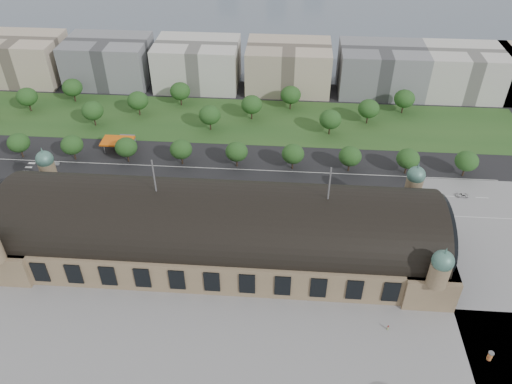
# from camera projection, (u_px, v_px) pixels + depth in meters

# --- Properties ---
(ground) EXTENTS (900.00, 900.00, 0.00)m
(ground) POSITION_uv_depth(u_px,v_px,m) (221.00, 251.00, 174.85)
(ground) COLOR black
(ground) RESTS_ON ground
(station) EXTENTS (150.00, 48.40, 44.30)m
(station) POSITION_uv_depth(u_px,v_px,m) (220.00, 229.00, 168.60)
(station) COLOR #8C7356
(station) RESTS_ON ground
(plaza_south) EXTENTS (190.00, 48.00, 0.12)m
(plaza_south) POSITION_uv_depth(u_px,v_px,m) (236.00, 363.00, 139.43)
(plaza_south) COLOR gray
(plaza_south) RESTS_ON ground
(road_slab) EXTENTS (260.00, 26.00, 0.10)m
(road_slab) POSITION_uv_depth(u_px,v_px,m) (185.00, 184.00, 206.11)
(road_slab) COLOR black
(road_slab) RESTS_ON ground
(grass_belt) EXTENTS (300.00, 45.00, 0.10)m
(grass_belt) POSITION_uv_depth(u_px,v_px,m) (216.00, 120.00, 249.35)
(grass_belt) COLOR #254E1F
(grass_belt) RESTS_ON ground
(petrol_station) EXTENTS (14.00, 13.00, 5.05)m
(petrol_station) POSITION_uv_depth(u_px,v_px,m) (123.00, 141.00, 227.92)
(petrol_station) COLOR #E05C0D
(petrol_station) RESTS_ON ground
(office_1) EXTENTS (45.00, 32.00, 24.00)m
(office_1) POSITION_uv_depth(u_px,v_px,m) (22.00, 58.00, 280.51)
(office_1) COLOR #C1AF97
(office_1) RESTS_ON ground
(office_2) EXTENTS (45.00, 32.00, 24.00)m
(office_2) POSITION_uv_depth(u_px,v_px,m) (109.00, 61.00, 277.55)
(office_2) COLOR gray
(office_2) RESTS_ON ground
(office_3) EXTENTS (45.00, 32.00, 24.00)m
(office_3) POSITION_uv_depth(u_px,v_px,m) (198.00, 64.00, 274.59)
(office_3) COLOR beige
(office_3) RESTS_ON ground
(office_4) EXTENTS (45.00, 32.00, 24.00)m
(office_4) POSITION_uv_depth(u_px,v_px,m) (288.00, 67.00, 271.64)
(office_4) COLOR #C1AF97
(office_4) RESTS_ON ground
(office_5) EXTENTS (45.00, 32.00, 24.00)m
(office_5) POSITION_uv_depth(u_px,v_px,m) (381.00, 69.00, 268.68)
(office_5) COLOR gray
(office_5) RESTS_ON ground
(office_6) EXTENTS (45.00, 32.00, 24.00)m
(office_6) POSITION_uv_depth(u_px,v_px,m) (466.00, 72.00, 266.02)
(office_6) COLOR beige
(office_6) RESTS_ON ground
(tree_row_1) EXTENTS (9.60, 9.60, 11.52)m
(tree_row_1) POSITION_uv_depth(u_px,v_px,m) (18.00, 143.00, 217.96)
(tree_row_1) COLOR #2D2116
(tree_row_1) RESTS_ON ground
(tree_row_2) EXTENTS (9.60, 9.60, 11.52)m
(tree_row_2) POSITION_uv_depth(u_px,v_px,m) (72.00, 145.00, 216.54)
(tree_row_2) COLOR #2D2116
(tree_row_2) RESTS_ON ground
(tree_row_3) EXTENTS (9.60, 9.60, 11.52)m
(tree_row_3) POSITION_uv_depth(u_px,v_px,m) (126.00, 147.00, 215.12)
(tree_row_3) COLOR #2D2116
(tree_row_3) RESTS_ON ground
(tree_row_4) EXTENTS (9.60, 9.60, 11.52)m
(tree_row_4) POSITION_uv_depth(u_px,v_px,m) (181.00, 149.00, 213.70)
(tree_row_4) COLOR #2D2116
(tree_row_4) RESTS_ON ground
(tree_row_5) EXTENTS (9.60, 9.60, 11.52)m
(tree_row_5) POSITION_uv_depth(u_px,v_px,m) (237.00, 152.00, 212.28)
(tree_row_5) COLOR #2D2116
(tree_row_5) RESTS_ON ground
(tree_row_6) EXTENTS (9.60, 9.60, 11.52)m
(tree_row_6) POSITION_uv_depth(u_px,v_px,m) (293.00, 154.00, 210.86)
(tree_row_6) COLOR #2D2116
(tree_row_6) RESTS_ON ground
(tree_row_7) EXTENTS (9.60, 9.60, 11.52)m
(tree_row_7) POSITION_uv_depth(u_px,v_px,m) (350.00, 156.00, 209.44)
(tree_row_7) COLOR #2D2116
(tree_row_7) RESTS_ON ground
(tree_row_8) EXTENTS (9.60, 9.60, 11.52)m
(tree_row_8) POSITION_uv_depth(u_px,v_px,m) (408.00, 159.00, 208.02)
(tree_row_8) COLOR #2D2116
(tree_row_8) RESTS_ON ground
(tree_row_9) EXTENTS (9.60, 9.60, 11.52)m
(tree_row_9) POSITION_uv_depth(u_px,v_px,m) (467.00, 161.00, 206.60)
(tree_row_9) COLOR #2D2116
(tree_row_9) RESTS_ON ground
(tree_belt_1) EXTENTS (10.40, 10.40, 12.48)m
(tree_belt_1) POSITION_uv_depth(u_px,v_px,m) (27.00, 97.00, 251.71)
(tree_belt_1) COLOR #2D2116
(tree_belt_1) RESTS_ON ground
(tree_belt_2) EXTENTS (10.40, 10.40, 12.48)m
(tree_belt_2) POSITION_uv_depth(u_px,v_px,m) (72.00, 87.00, 260.09)
(tree_belt_2) COLOR #2D2116
(tree_belt_2) RESTS_ON ground
(tree_belt_3) EXTENTS (10.40, 10.40, 12.48)m
(tree_belt_3) POSITION_uv_depth(u_px,v_px,m) (92.00, 111.00, 239.97)
(tree_belt_3) COLOR #2D2116
(tree_belt_3) RESTS_ON ground
(tree_belt_4) EXTENTS (10.40, 10.40, 12.48)m
(tree_belt_4) POSITION_uv_depth(u_px,v_px,m) (138.00, 101.00, 248.34)
(tree_belt_4) COLOR #2D2116
(tree_belt_4) RESTS_ON ground
(tree_belt_5) EXTENTS (10.40, 10.40, 12.48)m
(tree_belt_5) POSITION_uv_depth(u_px,v_px,m) (180.00, 91.00, 256.72)
(tree_belt_5) COLOR #2D2116
(tree_belt_5) RESTS_ON ground
(tree_belt_6) EXTENTS (10.40, 10.40, 12.48)m
(tree_belt_6) POSITION_uv_depth(u_px,v_px,m) (210.00, 115.00, 236.59)
(tree_belt_6) COLOR #2D2116
(tree_belt_6) RESTS_ON ground
(tree_belt_7) EXTENTS (10.40, 10.40, 12.48)m
(tree_belt_7) POSITION_uv_depth(u_px,v_px,m) (252.00, 105.00, 244.97)
(tree_belt_7) COLOR #2D2116
(tree_belt_7) RESTS_ON ground
(tree_belt_8) EXTENTS (10.40, 10.40, 12.48)m
(tree_belt_8) POSITION_uv_depth(u_px,v_px,m) (291.00, 95.00, 253.34)
(tree_belt_8) COLOR #2D2116
(tree_belt_8) RESTS_ON ground
(tree_belt_9) EXTENTS (10.40, 10.40, 12.48)m
(tree_belt_9) POSITION_uv_depth(u_px,v_px,m) (330.00, 119.00, 233.22)
(tree_belt_9) COLOR #2D2116
(tree_belt_9) RESTS_ON ground
(tree_belt_10) EXTENTS (10.40, 10.40, 12.48)m
(tree_belt_10) POSITION_uv_depth(u_px,v_px,m) (369.00, 109.00, 241.60)
(tree_belt_10) COLOR #2D2116
(tree_belt_10) RESTS_ON ground
(tree_belt_11) EXTENTS (10.40, 10.40, 12.48)m
(tree_belt_11) POSITION_uv_depth(u_px,v_px,m) (404.00, 99.00, 249.97)
(tree_belt_11) COLOR #2D2116
(tree_belt_11) RESTS_ON ground
(traffic_car_0) EXTENTS (4.24, 1.93, 1.41)m
(traffic_car_0) POSITION_uv_depth(u_px,v_px,m) (8.00, 185.00, 204.63)
(traffic_car_0) COLOR #BDBCBF
(traffic_car_0) RESTS_ON ground
(traffic_car_1) EXTENTS (4.06, 1.89, 1.29)m
(traffic_car_1) POSITION_uv_depth(u_px,v_px,m) (55.00, 164.00, 217.10)
(traffic_car_1) COLOR gray
(traffic_car_1) RESTS_ON ground
(traffic_car_2) EXTENTS (6.03, 3.36, 1.59)m
(traffic_car_2) POSITION_uv_depth(u_px,v_px,m) (107.00, 188.00, 202.79)
(traffic_car_2) COLOR black
(traffic_car_2) RESTS_ON ground
(traffic_car_3) EXTENTS (4.83, 1.99, 1.40)m
(traffic_car_3) POSITION_uv_depth(u_px,v_px,m) (178.00, 184.00, 205.24)
(traffic_car_3) COLOR maroon
(traffic_car_3) RESTS_ON ground
(traffic_car_4) EXTENTS (4.91, 2.19, 1.64)m
(traffic_car_4) POSITION_uv_depth(u_px,v_px,m) (280.00, 199.00, 197.16)
(traffic_car_4) COLOR #172140
(traffic_car_4) RESTS_ON ground
(traffic_car_6) EXTENTS (5.00, 2.48, 1.36)m
(traffic_car_6) POSITION_uv_depth(u_px,v_px,m) (462.00, 195.00, 199.31)
(traffic_car_6) COLOR silver
(traffic_car_6) RESTS_ON ground
(parked_car_0) EXTENTS (4.34, 3.98, 1.44)m
(parked_car_0) POSITION_uv_depth(u_px,v_px,m) (80.00, 200.00, 196.70)
(parked_car_0) COLOR black
(parked_car_0) RESTS_ON ground
(parked_car_1) EXTENTS (6.01, 5.61, 1.57)m
(parked_car_1) POSITION_uv_depth(u_px,v_px,m) (91.00, 200.00, 196.81)
(parked_car_1) COLOR maroon
(parked_car_1) RESTS_ON ground
(parked_car_2) EXTENTS (5.60, 5.12, 1.57)m
(parked_car_2) POSITION_uv_depth(u_px,v_px,m) (44.00, 202.00, 195.44)
(parked_car_2) COLOR #181F45
(parked_car_2) RESTS_ON ground
(parked_car_3) EXTENTS (4.45, 3.39, 1.41)m
(parked_car_3) POSITION_uv_depth(u_px,v_px,m) (130.00, 207.00, 193.30)
(parked_car_3) COLOR #505257
(parked_car_3) RESTS_ON ground
(parked_car_4) EXTENTS (4.70, 3.69, 1.49)m
(parked_car_4) POSITION_uv_depth(u_px,v_px,m) (93.00, 205.00, 194.16)
(parked_car_4) COLOR silver
(parked_car_4) RESTS_ON ground
(parked_car_5) EXTENTS (5.90, 5.26, 1.52)m
(parked_car_5) POSITION_uv_depth(u_px,v_px,m) (116.00, 206.00, 193.60)
(parked_car_5) COLOR gray
(parked_car_5) RESTS_ON ground
(parked_car_6) EXTENTS (5.24, 4.12, 1.42)m
(parked_car_6) POSITION_uv_depth(u_px,v_px,m) (184.00, 203.00, 195.27)
(parked_car_6) COLOR black
(parked_car_6) RESTS_ON ground
(bus_west) EXTENTS (13.39, 4.38, 3.66)m
(bus_west) POSITION_uv_depth(u_px,v_px,m) (242.00, 192.00, 198.80)
(bus_west) COLOR #AE2A1B
(bus_west) RESTS_ON ground
(bus_mid) EXTENTS (13.43, 3.99, 3.69)m
(bus_mid) POSITION_uv_depth(u_px,v_px,m) (244.00, 199.00, 195.38)
(bus_mid) COLOR beige
(bus_mid) RESTS_ON ground
(bus_east) EXTENTS (12.95, 3.20, 3.60)m
(bus_east) POSITION_uv_depth(u_px,v_px,m) (332.00, 201.00, 194.71)
(bus_east) COLOR beige
(bus_east) RESTS_ON ground
(advertising_column) EXTENTS (1.62, 1.62, 3.08)m
(advertising_column) POSITION_uv_depth(u_px,v_px,m) (490.00, 356.00, 139.46)
(advertising_column) COLOR #E44139
(advertising_column) RESTS_ON ground
(pedestrian_0) EXTENTS (1.04, 0.80, 1.88)m
(pedestrian_0) POSITION_uv_depth(u_px,v_px,m) (388.00, 328.00, 147.89)
(pedestrian_0) COLOR gray
(pedestrian_0) RESTS_ON ground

